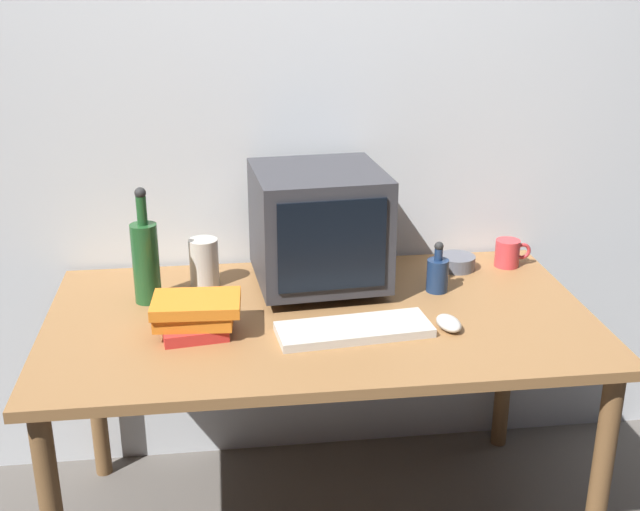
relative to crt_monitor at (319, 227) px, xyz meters
name	(u,v)px	position (x,y,z in m)	size (l,w,h in m)	color
back_wall	(301,106)	(-0.02, 0.29, 0.31)	(4.00, 0.08, 2.50)	silver
desk	(320,340)	(-0.02, -0.21, -0.27)	(1.56, 0.87, 0.74)	olive
crt_monitor	(319,227)	(0.00, 0.00, 0.00)	(0.41, 0.41, 0.37)	#333338
keyboard	(354,330)	(0.05, -0.35, -0.18)	(0.42, 0.15, 0.02)	beige
computer_mouse	(449,323)	(0.32, -0.35, -0.17)	(0.06, 0.10, 0.04)	beige
bottle_tall	(146,259)	(-0.52, -0.05, -0.06)	(0.08, 0.08, 0.35)	#1E4C23
bottle_short	(437,273)	(0.35, -0.09, -0.13)	(0.07, 0.07, 0.16)	navy
book_stack	(195,315)	(-0.37, -0.29, -0.14)	(0.24, 0.19, 0.10)	red
mug	(508,253)	(0.64, 0.09, -0.15)	(0.12, 0.08, 0.09)	#CC383D
cd_spindle	(457,262)	(0.47, 0.08, -0.17)	(0.12, 0.12, 0.04)	#595B66
metal_canister	(204,262)	(-0.35, 0.05, -0.12)	(0.09, 0.09, 0.15)	#B7B2A8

